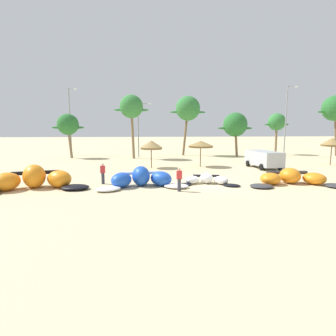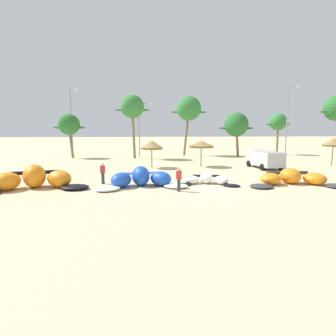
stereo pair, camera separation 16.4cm
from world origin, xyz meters
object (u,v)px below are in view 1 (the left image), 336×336
at_px(person_near_kites, 179,179).
at_px(person_by_umbrellas, 103,173).
at_px(kite_center, 292,178).
at_px(lamppost_west, 71,119).
at_px(palm_leftmost, 68,125).
at_px(kite_left_of_center, 207,180).
at_px(palm_center_right, 277,122).
at_px(lamppost_west_center, 140,126).
at_px(palm_left, 131,107).
at_px(kite_far_left, 34,180).
at_px(parked_van, 263,158).
at_px(beach_umbrella_near_palms, 332,142).
at_px(palm_left_of_gap, 188,109).
at_px(beach_umbrella_near_van, 151,145).
at_px(beach_umbrella_middle, 201,144).
at_px(kite_left, 141,179).
at_px(lamppost_east_center, 287,118).
at_px(palm_right_of_gap, 335,109).
at_px(palm_center_left, 235,125).

bearing_deg(person_near_kites, person_by_umbrellas, 150.23).
xyz_separation_m(kite_center, lamppost_west, (-22.32, 25.77, 5.31)).
bearing_deg(palm_leftmost, lamppost_west, 97.85).
bearing_deg(kite_left_of_center, palm_center_right, 52.66).
xyz_separation_m(kite_left_of_center, lamppost_west_center, (-4.98, 21.35, 4.29)).
bearing_deg(palm_left, kite_center, -57.75).
distance_m(kite_far_left, parked_van, 22.35).
height_order(beach_umbrella_near_palms, palm_left_of_gap, palm_left_of_gap).
relative_size(lamppost_west, lamppost_west_center, 1.30).
height_order(beach_umbrella_near_van, beach_umbrella_middle, beach_umbrella_near_van).
height_order(kite_left, beach_umbrella_middle, beach_umbrella_middle).
height_order(beach_umbrella_near_van, lamppost_west, lamppost_west).
height_order(palm_left, lamppost_east_center, lamppost_east_center).
bearing_deg(palm_center_right, palm_right_of_gap, -23.02).
distance_m(parked_van, palm_left, 19.22).
xyz_separation_m(kite_left_of_center, palm_left_of_gap, (2.67, 23.14, 7.05)).
height_order(kite_center, beach_umbrella_middle, beach_umbrella_middle).
xyz_separation_m(parked_van, lamppost_west, (-24.06, 17.08, 4.69)).
distance_m(parked_van, lamppost_west, 29.88).
bearing_deg(kite_far_left, beach_umbrella_near_van, 47.81).
bearing_deg(parked_van, beach_umbrella_middle, 164.40).
height_order(palm_leftmost, palm_left_of_gap, palm_left_of_gap).
xyz_separation_m(kite_far_left, person_by_umbrellas, (4.62, 1.26, 0.18)).
height_order(kite_far_left, kite_left, kite_far_left).
bearing_deg(kite_center, palm_left_of_gap, 99.04).
bearing_deg(lamppost_west, palm_leftmost, -82.15).
distance_m(kite_left, palm_left, 20.66).
height_order(person_by_umbrellas, palm_center_right, palm_center_right).
distance_m(kite_far_left, palm_center_right, 38.36).
bearing_deg(lamppost_west, person_near_kites, -63.81).
bearing_deg(kite_left, kite_far_left, 179.85).
bearing_deg(lamppost_west_center, beach_umbrella_near_palms, -28.53).
bearing_deg(lamppost_west, kite_far_left, -82.58).
bearing_deg(palm_center_right, person_near_kites, -128.39).
xyz_separation_m(kite_center, beach_umbrella_near_van, (-10.29, 10.08, 2.04)).
distance_m(beach_umbrella_middle, person_by_umbrellas, 13.17).
bearing_deg(lamppost_east_center, kite_left, -138.03).
bearing_deg(person_near_kites, palm_right_of_gap, 38.44).
bearing_deg(person_near_kites, beach_umbrella_near_palms, 30.40).
bearing_deg(person_by_umbrellas, beach_umbrella_near_van, 63.86).
bearing_deg(palm_left, palm_leftmost, 169.68).
bearing_deg(palm_left, beach_umbrella_near_van, -76.90).
relative_size(beach_umbrella_near_van, beach_umbrella_middle, 1.03).
bearing_deg(palm_leftmost, kite_far_left, -82.67).
distance_m(beach_umbrella_near_van, person_by_umbrellas, 9.48).
relative_size(parked_van, palm_center_left, 0.75).
distance_m(palm_leftmost, palm_right_of_gap, 40.56).
distance_m(palm_center_left, palm_center_right, 8.43).
distance_m(lamppost_west_center, lamppost_east_center, 22.38).
bearing_deg(lamppost_west, palm_left, -30.91).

